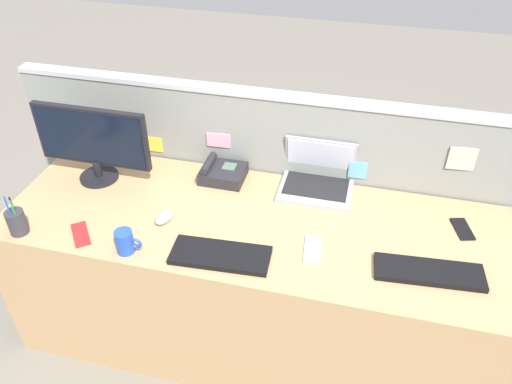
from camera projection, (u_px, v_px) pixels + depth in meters
ground_plane at (254, 332)px, 2.63m from camera, size 10.00×10.00×0.00m
desk at (253, 281)px, 2.40m from camera, size 2.18×0.75×0.74m
cubicle_divider at (273, 196)px, 2.60m from camera, size 2.57×0.08×1.15m
desktop_monitor at (92, 141)px, 2.32m from camera, size 0.54×0.18×0.37m
laptop at (318, 177)px, 2.35m from camera, size 0.33×0.26×0.22m
desk_phone at (222, 173)px, 2.42m from camera, size 0.20×0.17×0.09m
keyboard_main at (221, 255)px, 2.00m from camera, size 0.40×0.18×0.02m
keyboard_spare at (429, 272)px, 1.92m from camera, size 0.42×0.17×0.02m
computer_mouse_right_hand at (164, 218)px, 2.18m from camera, size 0.08×0.11×0.03m
pen_cup at (17, 222)px, 2.09m from camera, size 0.08×0.08×0.19m
cell_phone_white_slab at (313, 249)px, 2.04m from camera, size 0.08×0.16×0.01m
cell_phone_red_case at (81, 234)px, 2.11m from camera, size 0.14×0.16×0.01m
cell_phone_black_slab at (463, 229)px, 2.13m from camera, size 0.10×0.15×0.01m
coffee_mug at (125, 242)px, 2.00m from camera, size 0.11×0.07×0.10m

